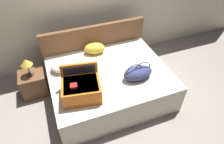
{
  "coord_description": "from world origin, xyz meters",
  "views": [
    {
      "loc": [
        -0.85,
        -1.95,
        2.75
      ],
      "look_at": [
        0.0,
        0.28,
        0.65
      ],
      "focal_mm": 31.61,
      "sensor_mm": 36.0,
      "label": 1
    }
  ],
  "objects_px": {
    "pillow_near_headboard": "(95,48)",
    "pillow_center_head": "(62,66)",
    "table_lamp": "(26,63)",
    "nightstand": "(34,83)",
    "bed": "(110,84)",
    "hard_case_large": "(81,88)",
    "duffel_bag": "(138,73)"
  },
  "relations": [
    {
      "from": "bed",
      "to": "table_lamp",
      "type": "distance_m",
      "value": 1.45
    },
    {
      "from": "pillow_near_headboard",
      "to": "pillow_center_head",
      "type": "bearing_deg",
      "value": -157.29
    },
    {
      "from": "pillow_near_headboard",
      "to": "table_lamp",
      "type": "bearing_deg",
      "value": -176.42
    },
    {
      "from": "pillow_near_headboard",
      "to": "pillow_center_head",
      "type": "height_order",
      "value": "pillow_near_headboard"
    },
    {
      "from": "hard_case_large",
      "to": "pillow_center_head",
      "type": "xyz_separation_m",
      "value": [
        -0.17,
        0.68,
        -0.06
      ]
    },
    {
      "from": "pillow_near_headboard",
      "to": "pillow_center_head",
      "type": "relative_size",
      "value": 0.98
    },
    {
      "from": "pillow_center_head",
      "to": "nightstand",
      "type": "xyz_separation_m",
      "value": [
        -0.55,
        0.2,
        -0.41
      ]
    },
    {
      "from": "nightstand",
      "to": "pillow_center_head",
      "type": "bearing_deg",
      "value": -19.81
    },
    {
      "from": "pillow_center_head",
      "to": "nightstand",
      "type": "height_order",
      "value": "pillow_center_head"
    },
    {
      "from": "nightstand",
      "to": "duffel_bag",
      "type": "bearing_deg",
      "value": -26.97
    },
    {
      "from": "hard_case_large",
      "to": "pillow_center_head",
      "type": "bearing_deg",
      "value": 113.76
    },
    {
      "from": "duffel_bag",
      "to": "nightstand",
      "type": "bearing_deg",
      "value": 153.03
    },
    {
      "from": "bed",
      "to": "pillow_near_headboard",
      "type": "height_order",
      "value": "pillow_near_headboard"
    },
    {
      "from": "hard_case_large",
      "to": "duffel_bag",
      "type": "bearing_deg",
      "value": 12.81
    },
    {
      "from": "hard_case_large",
      "to": "pillow_near_headboard",
      "type": "distance_m",
      "value": 1.08
    },
    {
      "from": "bed",
      "to": "nightstand",
      "type": "bearing_deg",
      "value": 156.75
    },
    {
      "from": "bed",
      "to": "nightstand",
      "type": "relative_size",
      "value": 4.51
    },
    {
      "from": "pillow_near_headboard",
      "to": "table_lamp",
      "type": "height_order",
      "value": "table_lamp"
    },
    {
      "from": "table_lamp",
      "to": "pillow_near_headboard",
      "type": "bearing_deg",
      "value": 3.58
    },
    {
      "from": "bed",
      "to": "table_lamp",
      "type": "height_order",
      "value": "table_lamp"
    },
    {
      "from": "bed",
      "to": "hard_case_large",
      "type": "xyz_separation_m",
      "value": [
        -0.56,
        -0.34,
        0.42
      ]
    },
    {
      "from": "pillow_near_headboard",
      "to": "pillow_center_head",
      "type": "distance_m",
      "value": 0.71
    },
    {
      "from": "bed",
      "to": "pillow_center_head",
      "type": "height_order",
      "value": "pillow_center_head"
    },
    {
      "from": "duffel_bag",
      "to": "pillow_center_head",
      "type": "distance_m",
      "value": 1.27
    },
    {
      "from": "duffel_bag",
      "to": "nightstand",
      "type": "relative_size",
      "value": 1.12
    },
    {
      "from": "duffel_bag",
      "to": "hard_case_large",
      "type": "bearing_deg",
      "value": -177.38
    },
    {
      "from": "duffel_bag",
      "to": "pillow_center_head",
      "type": "xyz_separation_m",
      "value": [
        -1.1,
        0.64,
        -0.02
      ]
    },
    {
      "from": "pillow_near_headboard",
      "to": "nightstand",
      "type": "distance_m",
      "value": 1.28
    },
    {
      "from": "bed",
      "to": "pillow_center_head",
      "type": "xyz_separation_m",
      "value": [
        -0.72,
        0.35,
        0.36
      ]
    },
    {
      "from": "pillow_near_headboard",
      "to": "nightstand",
      "type": "height_order",
      "value": "pillow_near_headboard"
    },
    {
      "from": "pillow_near_headboard",
      "to": "nightstand",
      "type": "relative_size",
      "value": 0.88
    },
    {
      "from": "hard_case_large",
      "to": "table_lamp",
      "type": "relative_size",
      "value": 1.88
    }
  ]
}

